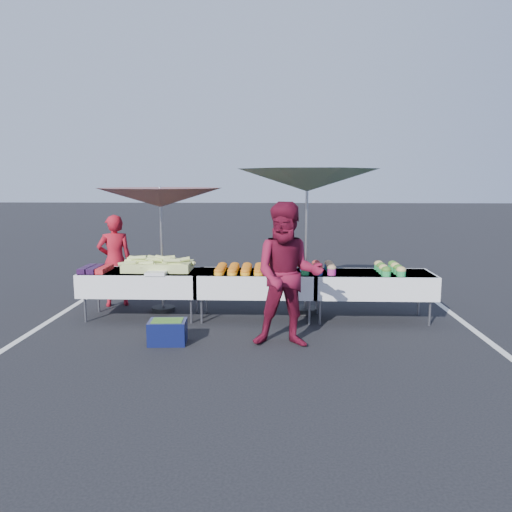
{
  "coord_description": "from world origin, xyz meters",
  "views": [
    {
      "loc": [
        0.29,
        -7.64,
        2.17
      ],
      "look_at": [
        0.0,
        0.0,
        1.0
      ],
      "focal_mm": 35.0,
      "sensor_mm": 36.0,
      "label": 1
    }
  ],
  "objects_px": {
    "umbrella_left": "(160,199)",
    "umbrella_right": "(307,182)",
    "table_center": "(256,282)",
    "table_right": "(372,283)",
    "storage_bin": "(168,331)",
    "customer": "(288,275)",
    "table_left": "(142,281)",
    "vendor": "(115,261)"
  },
  "relations": [
    {
      "from": "umbrella_left",
      "to": "umbrella_right",
      "type": "relative_size",
      "value": 0.8
    },
    {
      "from": "umbrella_left",
      "to": "umbrella_right",
      "type": "xyz_separation_m",
      "value": [
        2.37,
        -0.0,
        0.27
      ]
    },
    {
      "from": "table_center",
      "to": "umbrella_left",
      "type": "xyz_separation_m",
      "value": [
        -1.57,
        0.4,
        1.29
      ]
    },
    {
      "from": "umbrella_left",
      "to": "table_right",
      "type": "bearing_deg",
      "value": -6.78
    },
    {
      "from": "umbrella_right",
      "to": "storage_bin",
      "type": "distance_m",
      "value": 3.23
    },
    {
      "from": "table_center",
      "to": "customer",
      "type": "xyz_separation_m",
      "value": [
        0.46,
        -1.29,
        0.37
      ]
    },
    {
      "from": "table_left",
      "to": "table_right",
      "type": "bearing_deg",
      "value": 0.0
    },
    {
      "from": "vendor",
      "to": "umbrella_left",
      "type": "height_order",
      "value": "umbrella_left"
    },
    {
      "from": "umbrella_right",
      "to": "table_center",
      "type": "bearing_deg",
      "value": -153.43
    },
    {
      "from": "table_center",
      "to": "umbrella_left",
      "type": "height_order",
      "value": "umbrella_left"
    },
    {
      "from": "customer",
      "to": "storage_bin",
      "type": "height_order",
      "value": "customer"
    },
    {
      "from": "table_left",
      "to": "table_center",
      "type": "xyz_separation_m",
      "value": [
        1.8,
        0.0,
        0.0
      ]
    },
    {
      "from": "table_right",
      "to": "customer",
      "type": "xyz_separation_m",
      "value": [
        -1.34,
        -1.29,
        0.37
      ]
    },
    {
      "from": "table_right",
      "to": "storage_bin",
      "type": "bearing_deg",
      "value": -156.78
    },
    {
      "from": "table_left",
      "to": "storage_bin",
      "type": "relative_size",
      "value": 3.62
    },
    {
      "from": "umbrella_left",
      "to": "umbrella_right",
      "type": "bearing_deg",
      "value": -0.0
    },
    {
      "from": "vendor",
      "to": "table_center",
      "type": "bearing_deg",
      "value": 140.14
    },
    {
      "from": "table_left",
      "to": "table_center",
      "type": "height_order",
      "value": "same"
    },
    {
      "from": "table_right",
      "to": "vendor",
      "type": "height_order",
      "value": "vendor"
    },
    {
      "from": "table_right",
      "to": "vendor",
      "type": "bearing_deg",
      "value": 170.16
    },
    {
      "from": "table_left",
      "to": "umbrella_right",
      "type": "height_order",
      "value": "umbrella_right"
    },
    {
      "from": "customer",
      "to": "umbrella_left",
      "type": "bearing_deg",
      "value": 142.58
    },
    {
      "from": "table_left",
      "to": "table_right",
      "type": "relative_size",
      "value": 1.0
    },
    {
      "from": "umbrella_right",
      "to": "storage_bin",
      "type": "height_order",
      "value": "umbrella_right"
    },
    {
      "from": "customer",
      "to": "umbrella_left",
      "type": "relative_size",
      "value": 0.79
    },
    {
      "from": "customer",
      "to": "umbrella_left",
      "type": "distance_m",
      "value": 2.79
    },
    {
      "from": "umbrella_left",
      "to": "umbrella_right",
      "type": "height_order",
      "value": "umbrella_right"
    },
    {
      "from": "vendor",
      "to": "customer",
      "type": "distance_m",
      "value": 3.56
    },
    {
      "from": "vendor",
      "to": "umbrella_right",
      "type": "relative_size",
      "value": 0.53
    },
    {
      "from": "vendor",
      "to": "umbrella_left",
      "type": "xyz_separation_m",
      "value": [
        0.9,
        -0.34,
        1.08
      ]
    },
    {
      "from": "storage_bin",
      "to": "table_center",
      "type": "bearing_deg",
      "value": 44.56
    },
    {
      "from": "table_left",
      "to": "umbrella_right",
      "type": "distance_m",
      "value": 3.06
    },
    {
      "from": "table_right",
      "to": "table_center",
      "type": "bearing_deg",
      "value": 180.0
    },
    {
      "from": "table_center",
      "to": "customer",
      "type": "height_order",
      "value": "customer"
    },
    {
      "from": "table_left",
      "to": "vendor",
      "type": "height_order",
      "value": "vendor"
    },
    {
      "from": "vendor",
      "to": "storage_bin",
      "type": "xyz_separation_m",
      "value": [
        1.33,
        -2.0,
        -0.63
      ]
    },
    {
      "from": "umbrella_left",
      "to": "storage_bin",
      "type": "relative_size",
      "value": 4.65
    },
    {
      "from": "table_right",
      "to": "umbrella_left",
      "type": "relative_size",
      "value": 0.78
    },
    {
      "from": "table_center",
      "to": "umbrella_right",
      "type": "bearing_deg",
      "value": 26.57
    },
    {
      "from": "table_right",
      "to": "vendor",
      "type": "xyz_separation_m",
      "value": [
        -4.26,
        0.74,
        0.21
      ]
    },
    {
      "from": "storage_bin",
      "to": "vendor",
      "type": "bearing_deg",
      "value": 120.21
    },
    {
      "from": "table_left",
      "to": "storage_bin",
      "type": "distance_m",
      "value": 1.48
    }
  ]
}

